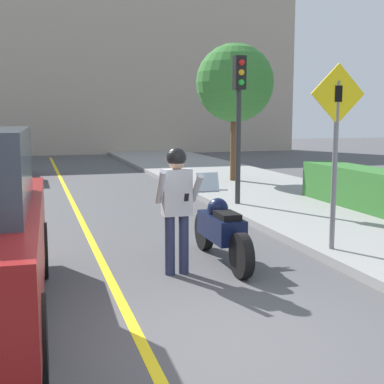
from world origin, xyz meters
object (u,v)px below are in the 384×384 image
at_px(motorcycle, 221,229).
at_px(traffic_light, 239,101).
at_px(street_tree, 235,83).
at_px(person_biker, 177,197).
at_px(crossing_sign, 336,139).

height_order(motorcycle, traffic_light, traffic_light).
bearing_deg(motorcycle, street_tree, 67.52).
bearing_deg(person_biker, motorcycle, 26.63).
height_order(person_biker, street_tree, street_tree).
bearing_deg(crossing_sign, street_tree, 78.73).
relative_size(crossing_sign, traffic_light, 0.84).
height_order(motorcycle, street_tree, street_tree).
relative_size(motorcycle, street_tree, 0.53).
xyz_separation_m(motorcycle, crossing_sign, (1.75, -0.25, 1.34)).
bearing_deg(street_tree, motorcycle, -112.48).
bearing_deg(crossing_sign, person_biker, -176.78).
distance_m(motorcycle, street_tree, 9.49).
height_order(traffic_light, street_tree, street_tree).
relative_size(person_biker, crossing_sign, 0.63).
relative_size(motorcycle, crossing_sign, 0.80).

